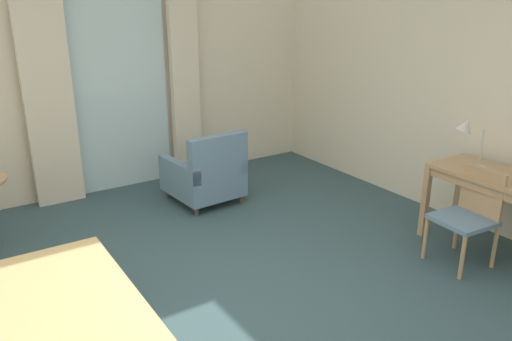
% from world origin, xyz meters
% --- Properties ---
extents(ground, '(6.55, 6.70, 0.10)m').
position_xyz_m(ground, '(0.00, 0.00, -0.05)').
color(ground, '#334C51').
extents(wall_back, '(6.15, 0.12, 2.62)m').
position_xyz_m(wall_back, '(0.00, 3.09, 1.31)').
color(wall_back, beige).
rests_on(wall_back, ground).
extents(wall_right, '(0.12, 6.30, 2.62)m').
position_xyz_m(wall_right, '(3.02, 0.00, 1.31)').
color(wall_right, beige).
rests_on(wall_right, ground).
extents(balcony_glass_door, '(1.20, 0.02, 2.31)m').
position_xyz_m(balcony_glass_door, '(0.33, 3.01, 1.15)').
color(balcony_glass_door, silver).
rests_on(balcony_glass_door, ground).
extents(curtain_panel_left, '(0.52, 0.10, 2.42)m').
position_xyz_m(curtain_panel_left, '(-0.49, 2.91, 1.21)').
color(curtain_panel_left, beige).
rests_on(curtain_panel_left, ground).
extents(curtain_panel_right, '(0.36, 0.10, 2.42)m').
position_xyz_m(curtain_panel_right, '(1.15, 2.91, 1.21)').
color(curtain_panel_right, beige).
rests_on(curtain_panel_right, ground).
extents(writing_desk, '(0.60, 1.43, 0.76)m').
position_xyz_m(writing_desk, '(2.56, -0.67, 0.67)').
color(writing_desk, tan).
rests_on(writing_desk, ground).
extents(desk_chair, '(0.48, 0.49, 0.86)m').
position_xyz_m(desk_chair, '(2.20, -0.54, 0.48)').
color(desk_chair, slate).
rests_on(desk_chair, ground).
extents(desk_lamp, '(0.29, 0.25, 0.50)m').
position_xyz_m(desk_lamp, '(2.43, -0.26, 1.11)').
color(desk_lamp, '#B7B2A8').
rests_on(desk_lamp, writing_desk).
extents(armchair_by_window, '(0.77, 0.84, 0.85)m').
position_xyz_m(armchair_by_window, '(0.91, 1.97, 0.33)').
color(armchair_by_window, slate).
rests_on(armchair_by_window, ground).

